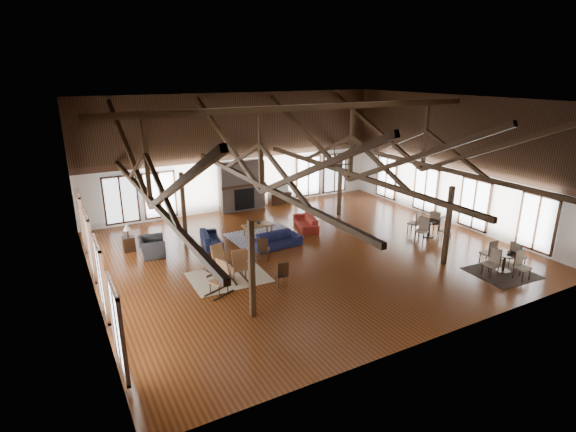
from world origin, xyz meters
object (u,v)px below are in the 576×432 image
sofa_navy_front (277,240)px  tv_console (280,198)px  cafe_table_near (505,259)px  sofa_navy_left (211,238)px  sofa_orange (306,222)px  coffee_table (258,226)px  armchair (152,247)px  cafe_table_far (429,226)px

sofa_navy_front → tv_console: bearing=58.2°
sofa_navy_front → cafe_table_near: cafe_table_near is taller
sofa_navy_left → tv_console: bearing=-42.9°
sofa_orange → coffee_table: size_ratio=1.49×
sofa_orange → coffee_table: sofa_orange is taller
sofa_navy_left → coffee_table: sofa_navy_left is taller
sofa_navy_left → tv_console: size_ratio=1.49×
sofa_navy_front → armchair: size_ratio=1.84×
armchair → sofa_navy_left: bearing=-81.5°
armchair → cafe_table_far: size_ratio=0.57×
coffee_table → armchair: 4.68m
sofa_orange → coffee_table: bearing=-76.6°
sofa_orange → cafe_table_near: size_ratio=1.05×
sofa_orange → cafe_table_far: (4.22, -3.59, 0.21)m
cafe_table_near → sofa_orange: bearing=117.3°
armchair → cafe_table_near: cafe_table_near is taller
cafe_table_near → sofa_navy_front: bearing=135.3°
sofa_navy_left → armchair: 2.48m
sofa_orange → tv_console: tv_console is taller
cafe_table_near → tv_console: (-3.09, 11.81, -0.19)m
sofa_orange → armchair: bearing=-73.4°
sofa_navy_front → sofa_orange: (2.28, 1.46, -0.01)m
sofa_navy_front → tv_console: size_ratio=1.65×
cafe_table_near → cafe_table_far: size_ratio=0.97×
sofa_navy_front → cafe_table_far: 6.84m
coffee_table → cafe_table_near: cafe_table_near is taller
coffee_table → cafe_table_far: cafe_table_far is taller
sofa_orange → tv_console: (0.83, 4.21, 0.02)m
sofa_orange → coffee_table: 2.41m
sofa_orange → armchair: armchair is taller
coffee_table → tv_console: bearing=49.9°
armchair → tv_console: size_ratio=0.90×
armchair → cafe_table_far: cafe_table_far is taller
sofa_navy_left → cafe_table_near: (8.51, -7.72, 0.23)m
cafe_table_near → cafe_table_far: bearing=85.8°
sofa_navy_left → sofa_navy_front: bearing=-114.3°
sofa_orange → cafe_table_far: 5.54m
sofa_navy_left → sofa_orange: size_ratio=0.93×
sofa_navy_front → cafe_table_near: bearing=-47.8°
coffee_table → sofa_navy_front: bearing=-87.5°
sofa_navy_front → coffee_table: 1.65m
sofa_navy_front → cafe_table_far: (6.50, -2.13, 0.21)m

